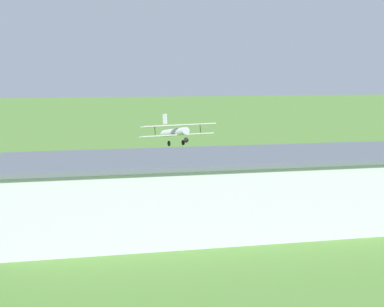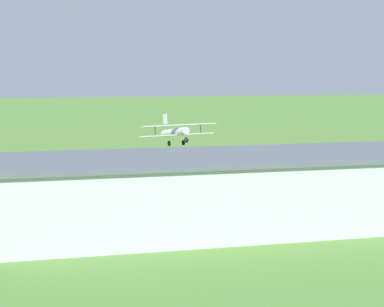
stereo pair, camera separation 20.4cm
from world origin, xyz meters
name	(u,v)px [view 1 (the left image)]	position (x,y,z in m)	size (l,w,h in m)	color
ground_plane	(154,167)	(0.00, 0.00, 0.00)	(400.00, 400.00, 0.00)	#568438
hangar	(250,190)	(-3.75, 31.78, 3.11)	(40.56, 11.68, 6.21)	silver
biplane	(176,132)	(-1.67, 7.81, 5.59)	(9.60, 7.69, 3.73)	silver
person_watching_takeoff	(28,194)	(15.19, 18.63, 0.87)	(0.43, 0.43, 1.74)	navy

